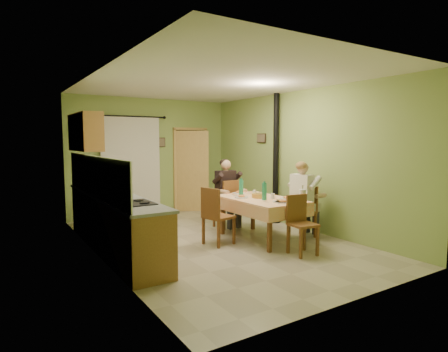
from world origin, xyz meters
TOP-DOWN VIEW (x-y plane):
  - floor at (0.00, 0.00)m, footprint 4.00×6.00m
  - room_shell at (0.00, 0.00)m, footprint 4.04×6.04m
  - kitchen_run at (-1.71, 0.40)m, footprint 0.64×3.64m
  - upper_cabinets at (-1.82, 1.70)m, footprint 0.35×1.40m
  - curtain at (-0.55, 2.90)m, footprint 1.70×0.07m
  - doorway at (1.02, 2.86)m, footprint 0.96×0.50m
  - dining_table at (0.74, -0.36)m, footprint 1.02×1.68m
  - tableware at (0.76, -0.47)m, footprint 0.84×1.66m
  - chair_far at (0.74, 0.76)m, footprint 0.45×0.45m
  - chair_near at (0.75, -1.42)m, footprint 0.42×0.42m
  - chair_right at (1.50, -0.67)m, footprint 0.45×0.45m
  - chair_left at (-0.07, -0.22)m, footprint 0.52×0.52m
  - man_far at (0.74, 0.77)m, footprint 0.59×0.47m
  - man_right at (1.48, -0.67)m, footprint 0.51×0.62m
  - stove_flue at (1.90, 0.60)m, footprint 0.24×0.24m
  - picture_back at (0.25, 2.97)m, footprint 0.19×0.03m
  - picture_right at (1.97, 1.20)m, footprint 0.03×0.31m

SIDE VIEW (x-z plane):
  - floor at x=0.00m, z-range -0.01..0.01m
  - chair_near at x=0.75m, z-range -0.18..0.76m
  - chair_right at x=1.50m, z-range -0.19..0.77m
  - chair_far at x=0.74m, z-range -0.21..0.79m
  - chair_left at x=-0.07m, z-range -0.21..0.79m
  - dining_table at x=0.74m, z-range 0.00..0.76m
  - kitchen_run at x=-1.71m, z-range -0.30..1.26m
  - tableware at x=0.76m, z-range 0.66..0.99m
  - man_far at x=0.74m, z-range 0.18..1.57m
  - man_right at x=1.48m, z-range 0.18..1.57m
  - stove_flue at x=1.90m, z-range -0.38..2.42m
  - doorway at x=1.02m, z-range -0.02..2.13m
  - curtain at x=-0.55m, z-range 0.15..2.37m
  - picture_back at x=0.25m, z-range 1.64..1.86m
  - room_shell at x=0.00m, z-range 0.41..3.23m
  - picture_right at x=1.97m, z-range 1.75..1.96m
  - upper_cabinets at x=-1.82m, z-range 1.60..2.30m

